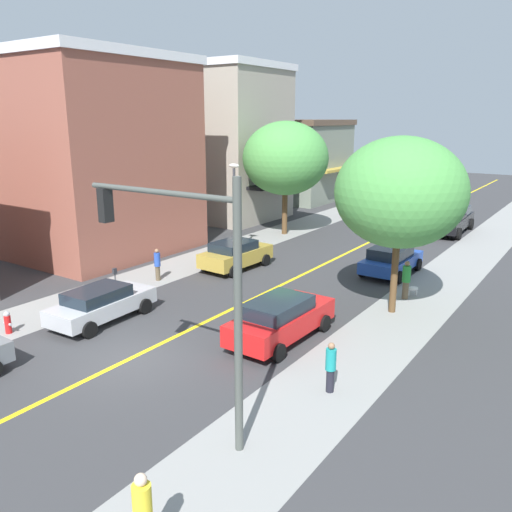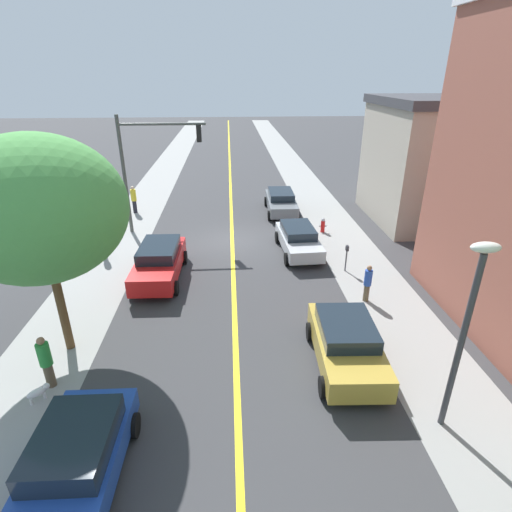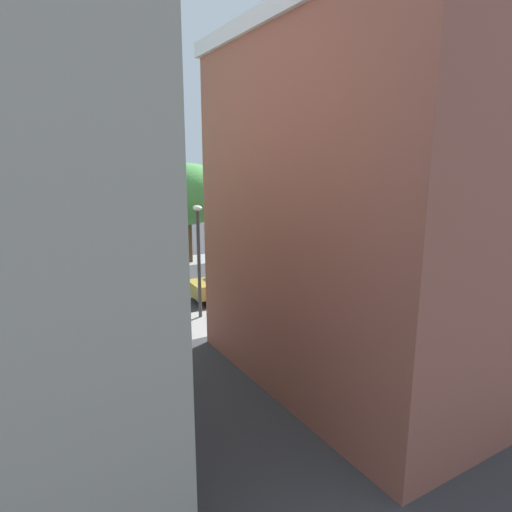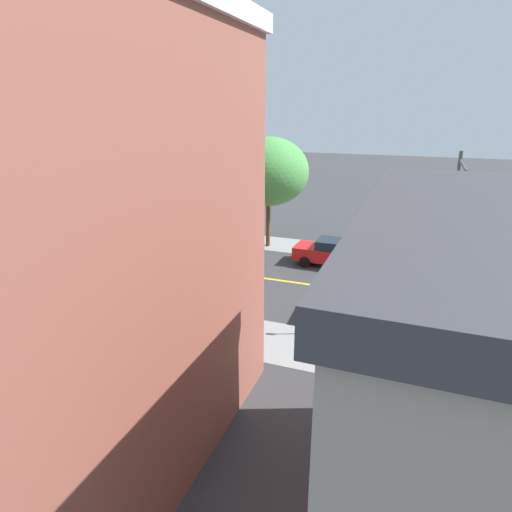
{
  "view_description": "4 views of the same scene",
  "coord_description": "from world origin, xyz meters",
  "px_view_note": "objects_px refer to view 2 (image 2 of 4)",
  "views": [
    {
      "loc": [
        12.6,
        -10.83,
        7.87
      ],
      "look_at": [
        -1.37,
        9.53,
        1.29
      ],
      "focal_mm": 36.67,
      "sensor_mm": 36.0,
      "label": 1
    },
    {
      "loc": [
        0.04,
        21.0,
        8.65
      ],
      "look_at": [
        -0.96,
        5.83,
        1.7
      ],
      "focal_mm": 28.19,
      "sensor_mm": 36.0,
      "label": 2
    },
    {
      "loc": [
        -23.63,
        20.89,
        7.15
      ],
      "look_at": [
        0.64,
        6.65,
        1.1
      ],
      "focal_mm": 30.29,
      "sensor_mm": 36.0,
      "label": 3
    },
    {
      "loc": [
        -20.93,
        0.08,
        8.9
      ],
      "look_at": [
        -0.29,
        7.88,
        1.34
      ],
      "focal_mm": 30.47,
      "sensor_mm": 36.0,
      "label": 4
    }
  ],
  "objects_px": {
    "street_tree_right_corner": "(39,209)",
    "gold_sedan_left_curb": "(346,343)",
    "parking_meter": "(347,254)",
    "pedestrian_blue_shirt": "(368,282)",
    "silver_sedan_left_curb": "(298,239)",
    "pedestrian_teal_shirt": "(103,243)",
    "fire_hydrant": "(323,225)",
    "blue_sedan_right_curb": "(75,461)",
    "grey_sedan_left_curb": "(281,201)",
    "pedestrian_yellow_shirt": "(134,199)",
    "red_sedan_right_curb": "(159,261)",
    "traffic_light_mast": "(148,157)",
    "street_lamp": "(468,318)",
    "small_dog": "(38,392)",
    "pedestrian_green_shirt": "(46,361)"
  },
  "relations": [
    {
      "from": "gold_sedan_left_curb",
      "to": "blue_sedan_right_curb",
      "type": "bearing_deg",
      "value": -59.62
    },
    {
      "from": "blue_sedan_right_curb",
      "to": "pedestrian_teal_shirt",
      "type": "xyz_separation_m",
      "value": [
        2.86,
        -12.62,
        0.06
      ]
    },
    {
      "from": "gold_sedan_left_curb",
      "to": "silver_sedan_left_curb",
      "type": "relative_size",
      "value": 0.95
    },
    {
      "from": "fire_hydrant",
      "to": "small_dog",
      "type": "height_order",
      "value": "fire_hydrant"
    },
    {
      "from": "pedestrian_yellow_shirt",
      "to": "red_sedan_right_curb",
      "type": "bearing_deg",
      "value": -135.37
    },
    {
      "from": "street_lamp",
      "to": "gold_sedan_left_curb",
      "type": "distance_m",
      "value": 4.14
    },
    {
      "from": "fire_hydrant",
      "to": "pedestrian_green_shirt",
      "type": "distance_m",
      "value": 16.43
    },
    {
      "from": "street_tree_right_corner",
      "to": "pedestrian_blue_shirt",
      "type": "relative_size",
      "value": 4.45
    },
    {
      "from": "grey_sedan_left_curb",
      "to": "gold_sedan_left_curb",
      "type": "relative_size",
      "value": 1.12
    },
    {
      "from": "parking_meter",
      "to": "red_sedan_right_curb",
      "type": "height_order",
      "value": "red_sedan_right_curb"
    },
    {
      "from": "parking_meter",
      "to": "gold_sedan_left_curb",
      "type": "relative_size",
      "value": 0.31
    },
    {
      "from": "parking_meter",
      "to": "pedestrian_teal_shirt",
      "type": "bearing_deg",
      "value": -10.62
    },
    {
      "from": "pedestrian_green_shirt",
      "to": "pedestrian_yellow_shirt",
      "type": "relative_size",
      "value": 0.96
    },
    {
      "from": "parking_meter",
      "to": "pedestrian_blue_shirt",
      "type": "relative_size",
      "value": 0.81
    },
    {
      "from": "street_lamp",
      "to": "traffic_light_mast",
      "type": "bearing_deg",
      "value": -56.51
    },
    {
      "from": "gold_sedan_left_curb",
      "to": "pedestrian_yellow_shirt",
      "type": "height_order",
      "value": "pedestrian_yellow_shirt"
    },
    {
      "from": "pedestrian_blue_shirt",
      "to": "silver_sedan_left_curb",
      "type": "bearing_deg",
      "value": 45.93
    },
    {
      "from": "pedestrian_yellow_shirt",
      "to": "small_dog",
      "type": "xyz_separation_m",
      "value": [
        -0.8,
        17.28,
        -0.65
      ]
    },
    {
      "from": "fire_hydrant",
      "to": "blue_sedan_right_curb",
      "type": "bearing_deg",
      "value": 59.78
    },
    {
      "from": "street_tree_right_corner",
      "to": "traffic_light_mast",
      "type": "height_order",
      "value": "street_tree_right_corner"
    },
    {
      "from": "grey_sedan_left_curb",
      "to": "red_sedan_right_curb",
      "type": "bearing_deg",
      "value": -35.18
    },
    {
      "from": "fire_hydrant",
      "to": "red_sedan_right_curb",
      "type": "bearing_deg",
      "value": 31.14
    },
    {
      "from": "traffic_light_mast",
      "to": "grey_sedan_left_curb",
      "type": "relative_size",
      "value": 1.4
    },
    {
      "from": "fire_hydrant",
      "to": "parking_meter",
      "type": "xyz_separation_m",
      "value": [
        0.03,
        5.16,
        0.44
      ]
    },
    {
      "from": "street_tree_right_corner",
      "to": "pedestrian_green_shirt",
      "type": "distance_m",
      "value": 4.48
    },
    {
      "from": "traffic_light_mast",
      "to": "pedestrian_yellow_shirt",
      "type": "distance_m",
      "value": 5.36
    },
    {
      "from": "fire_hydrant",
      "to": "red_sedan_right_curb",
      "type": "xyz_separation_m",
      "value": [
        8.74,
        5.28,
        0.4
      ]
    },
    {
      "from": "pedestrian_yellow_shirt",
      "to": "pedestrian_blue_shirt",
      "type": "bearing_deg",
      "value": -109.28
    },
    {
      "from": "grey_sedan_left_curb",
      "to": "small_dog",
      "type": "distance_m",
      "value": 19.03
    },
    {
      "from": "blue_sedan_right_curb",
      "to": "pedestrian_blue_shirt",
      "type": "xyz_separation_m",
      "value": [
        -9.14,
        -7.62,
        0.09
      ]
    },
    {
      "from": "pedestrian_green_shirt",
      "to": "small_dog",
      "type": "xyz_separation_m",
      "value": [
        0.09,
        0.62,
        -0.61
      ]
    },
    {
      "from": "street_tree_right_corner",
      "to": "gold_sedan_left_curb",
      "type": "distance_m",
      "value": 10.23
    },
    {
      "from": "blue_sedan_right_curb",
      "to": "parking_meter",
      "type": "bearing_deg",
      "value": 140.02
    },
    {
      "from": "grey_sedan_left_curb",
      "to": "street_tree_right_corner",
      "type": "bearing_deg",
      "value": -31.49
    },
    {
      "from": "blue_sedan_right_curb",
      "to": "street_lamp",
      "type": "bearing_deg",
      "value": 98.38
    },
    {
      "from": "street_tree_right_corner",
      "to": "fire_hydrant",
      "type": "height_order",
      "value": "street_tree_right_corner"
    },
    {
      "from": "red_sedan_right_curb",
      "to": "street_lamp",
      "type": "bearing_deg",
      "value": 45.79
    },
    {
      "from": "blue_sedan_right_curb",
      "to": "small_dog",
      "type": "height_order",
      "value": "blue_sedan_right_curb"
    },
    {
      "from": "street_lamp",
      "to": "pedestrian_yellow_shirt",
      "type": "height_order",
      "value": "street_lamp"
    },
    {
      "from": "silver_sedan_left_curb",
      "to": "fire_hydrant",
      "type": "bearing_deg",
      "value": 142.61
    },
    {
      "from": "gold_sedan_left_curb",
      "to": "pedestrian_teal_shirt",
      "type": "distance_m",
      "value": 13.4
    },
    {
      "from": "fire_hydrant",
      "to": "street_tree_right_corner",
      "type": "bearing_deg",
      "value": 42.97
    },
    {
      "from": "silver_sedan_left_curb",
      "to": "pedestrian_green_shirt",
      "type": "bearing_deg",
      "value": -46.6
    },
    {
      "from": "blue_sedan_right_curb",
      "to": "pedestrian_teal_shirt",
      "type": "distance_m",
      "value": 12.94
    },
    {
      "from": "street_tree_right_corner",
      "to": "pedestrian_green_shirt",
      "type": "height_order",
      "value": "street_tree_right_corner"
    },
    {
      "from": "red_sedan_right_curb",
      "to": "grey_sedan_left_curb",
      "type": "height_order",
      "value": "red_sedan_right_curb"
    },
    {
      "from": "street_tree_right_corner",
      "to": "gold_sedan_left_curb",
      "type": "height_order",
      "value": "street_tree_right_corner"
    },
    {
      "from": "street_tree_right_corner",
      "to": "street_lamp",
      "type": "xyz_separation_m",
      "value": [
        -11.19,
        4.04,
        -1.62
      ]
    },
    {
      "from": "street_tree_right_corner",
      "to": "parking_meter",
      "type": "height_order",
      "value": "street_tree_right_corner"
    },
    {
      "from": "traffic_light_mast",
      "to": "street_lamp",
      "type": "relative_size",
      "value": 1.25
    }
  ]
}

